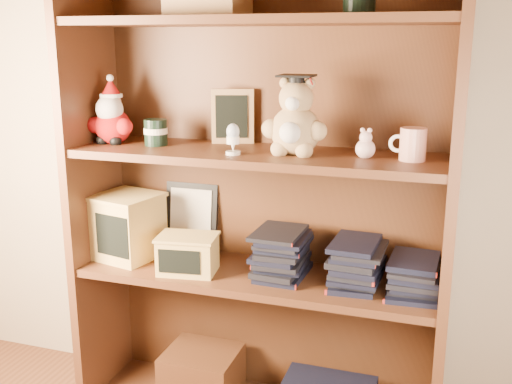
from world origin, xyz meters
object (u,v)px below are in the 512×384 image
at_px(teacher_mug, 412,144).
at_px(treats_box, 127,226).
at_px(bookcase, 260,201).
at_px(grad_teddy_bear, 295,124).

relative_size(teacher_mug, treats_box, 0.43).
distance_m(bookcase, grad_teddy_bear, 0.30).
bearing_deg(bookcase, treats_box, -173.65).
height_order(bookcase, grad_teddy_bear, bookcase).
height_order(grad_teddy_bear, teacher_mug, grad_teddy_bear).
bearing_deg(treats_box, teacher_mug, 0.06).
height_order(grad_teddy_bear, treats_box, grad_teddy_bear).
height_order(bookcase, teacher_mug, bookcase).
distance_m(teacher_mug, treats_box, 0.99).
xyz_separation_m(bookcase, teacher_mug, (0.47, -0.05, 0.22)).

